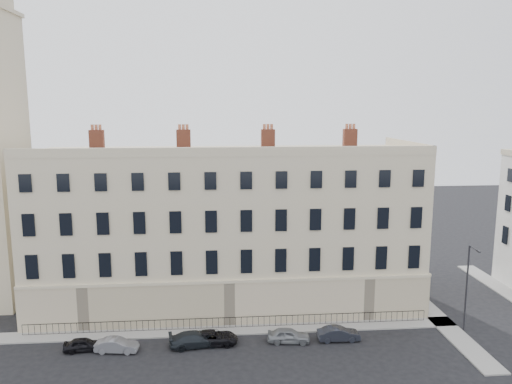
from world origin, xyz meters
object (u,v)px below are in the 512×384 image
car_a (84,344)px  car_c (195,339)px  car_b (117,345)px  car_e (289,335)px  streetlamp (467,284)px  car_f (339,334)px  car_d (213,338)px

car_a → car_c: (8.78, -0.00, 0.08)m
car_b → car_e: car_e is taller
car_a → streetlamp: 32.12m
car_c → car_f: 11.81m
car_c → car_f: bearing=-98.7°
car_a → car_d: 10.23m
car_f → car_d: bearing=89.0°
car_e → car_b: bearing=98.6°
car_f → streetlamp: bearing=-85.2°
car_d → car_a: bearing=92.4°
car_a → car_c: bearing=-95.1°
car_b → car_d: 7.61m
car_c → car_e: car_c is taller
car_e → car_f: 4.17m
car_f → car_a: bearing=90.3°
car_a → car_f: car_f is taller
car_d → streetlamp: bearing=-87.3°
car_f → streetlamp: (11.30, 0.88, 3.64)m
car_e → car_f: bearing=-83.9°
car_b → car_d: (7.58, 0.66, 0.01)m
car_d → streetlamp: size_ratio=0.53×
car_a → car_d: size_ratio=0.77×
car_a → streetlamp: size_ratio=0.41×
car_b → car_f: bearing=-82.1°
car_b → car_d: car_d is taller
car_e → car_d: bearing=94.9°
car_e → car_c: bearing=97.1°
car_b → car_c: 6.14m
car_e → streetlamp: size_ratio=0.46×
car_b → car_e: bearing=-81.6°
car_b → streetlamp: streetlamp is taller
car_a → car_f: 20.59m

